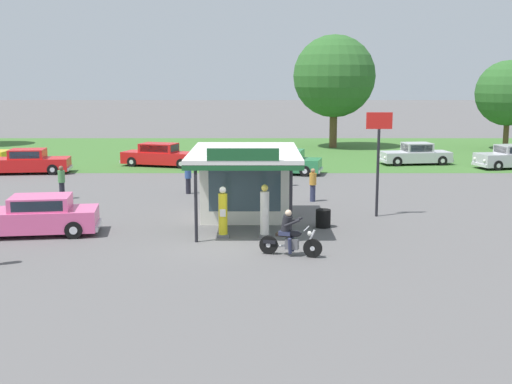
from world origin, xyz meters
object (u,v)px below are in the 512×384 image
Objects in this scene: gas_pump_offside at (265,213)px; roadside_pole_sign at (379,145)px; bystander_leaning_by_kiosk at (313,184)px; bystander_chatting_near_pumps at (62,182)px; parked_car_back_row_far_left at (161,156)px; bystander_strolling_foreground at (188,177)px; parked_car_second_row_spare at (416,155)px; parked_car_back_row_centre_left at (26,162)px; gas_pump_nearside at (223,214)px; motorcycle_with_rider at (290,237)px; featured_classic_sedan at (33,217)px; spare_tire_stack at (324,218)px; parked_car_back_row_centre_right at (282,163)px; bystander_admiring_sedan at (287,172)px.

gas_pump_offside is 6.53m from roadside_pole_sign.
bystander_chatting_near_pumps is (-12.32, 0.63, 0.03)m from bystander_leaning_by_kiosk.
parked_car_back_row_far_left is 11.17m from bystander_strolling_foreground.
bystander_strolling_foreground is 6.27m from bystander_chatting_near_pumps.
parked_car_second_row_spare is (10.67, 21.10, -0.25)m from gas_pump_offside.
parked_car_back_row_centre_left is at bearing 146.49° from roadside_pole_sign.
parked_car_back_row_far_left is (-5.18, 20.17, -0.17)m from gas_pump_nearside.
gas_pump_offside is 0.95× the size of motorcycle_with_rider.
bystander_chatting_near_pumps is (-10.70, 10.56, 0.22)m from motorcycle_with_rider.
featured_classic_sedan is 11.29m from spare_tire_stack.
gas_pump_nearside is at bearing -75.60° from parked_car_back_row_far_left.
parked_car_back_row_centre_left is at bearing 179.52° from parked_car_back_row_centre_right.
gas_pump_offside is at bearing -142.63° from roadside_pole_sign.
parked_car_back_row_centre_right is at bearing 38.09° from bystander_chatting_near_pumps.
motorcycle_with_rider is (0.80, -2.70, -0.26)m from gas_pump_offside.
gas_pump_nearside is 0.43× the size of roadside_pole_sign.
parked_car_back_row_centre_left is (-25.41, -4.37, 0.02)m from parked_car_second_row_spare.
roadside_pole_sign is at bearing -54.69° from parked_car_back_row_far_left.
parked_car_back_row_centre_right reaches higher than parked_car_second_row_spare.
gas_pump_nearside is 1.57m from gas_pump_offside.
roadside_pole_sign reaches higher than motorcycle_with_rider.
gas_pump_nearside is 4.29m from spare_tire_stack.
bystander_strolling_foreground is at bearing 112.15° from gas_pump_offside.
gas_pump_offside is 8.85m from featured_classic_sedan.
parked_car_back_row_centre_right is 3.54× the size of bystander_admiring_sedan.
bystander_strolling_foreground is 1.04× the size of bystander_admiring_sedan.
gas_pump_offside is at bearing -38.44° from bystander_chatting_near_pumps.
bystander_strolling_foreground is (-14.50, -11.71, 0.19)m from parked_car_second_row_spare.
bystander_admiring_sedan is at bearing -88.88° from parked_car_back_row_centre_right.
gas_pump_offside reaches higher than bystander_chatting_near_pumps.
bystander_leaning_by_kiosk is at bearing 89.46° from spare_tire_stack.
spare_tire_stack is (6.19, -7.78, -0.49)m from bystander_strolling_foreground.
motorcycle_with_rider is at bearing -109.99° from spare_tire_stack.
gas_pump_nearside is 0.33× the size of parked_car_back_row_centre_left.
bystander_chatting_near_pumps is (-11.24, -3.97, 0.07)m from bystander_admiring_sedan.
gas_pump_nearside reaches higher than bystander_strolling_foreground.
motorcycle_with_rider is at bearing -122.45° from roadside_pole_sign.
featured_classic_sedan is at bearing -131.51° from bystander_admiring_sedan.
roadside_pole_sign reaches higher than parked_car_back_row_centre_right.
bystander_leaning_by_kiosk is 0.36× the size of roadside_pole_sign.
bystander_chatting_near_pumps is at bearing -104.38° from parked_car_back_row_far_left.
gas_pump_nearside is 12.19m from bystander_admiring_sedan.
roadside_pole_sign reaches higher than bystander_admiring_sedan.
spare_tire_stack is at bearing 6.52° from featured_classic_sedan.
bystander_strolling_foreground is at bearing 147.04° from roadside_pole_sign.
bystander_leaning_by_kiosk reaches higher than motorcycle_with_rider.
parked_car_second_row_spare is (19.51, 20.77, -0.04)m from featured_classic_sedan.
parked_car_back_row_centre_left reaches higher than spare_tire_stack.
bystander_leaning_by_kiosk is at bearing -29.00° from parked_car_back_row_centre_left.
roadside_pole_sign is (2.47, -3.49, 2.23)m from bystander_leaning_by_kiosk.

